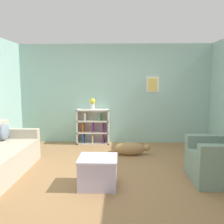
{
  "coord_description": "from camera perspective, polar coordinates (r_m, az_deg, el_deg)",
  "views": [
    {
      "loc": [
        0.16,
        -4.38,
        1.66
      ],
      "look_at": [
        0.0,
        0.4,
        1.05
      ],
      "focal_mm": 40.0,
      "sensor_mm": 36.0,
      "label": 1
    }
  ],
  "objects": [
    {
      "name": "vase",
      "position": [
        6.47,
        -4.49,
        2.04
      ],
      "size": [
        0.15,
        0.15,
        0.28
      ],
      "color": "silver",
      "rests_on": "bookshelf"
    },
    {
      "name": "coffee_table",
      "position": [
        4.02,
        -3.22,
        -13.29
      ],
      "size": [
        0.6,
        0.57,
        0.47
      ],
      "color": "#BCB2D1",
      "rests_on": "ground_plane"
    },
    {
      "name": "bookshelf",
      "position": [
        6.58,
        -4.33,
        -3.41
      ],
      "size": [
        0.84,
        0.3,
        0.91
      ],
      "color": "silver",
      "rests_on": "ground_plane"
    },
    {
      "name": "dog",
      "position": [
        5.63,
        4.3,
        -8.33
      ],
      "size": [
        0.96,
        0.26,
        0.29
      ],
      "color": "#9E7A4C",
      "rests_on": "ground_plane"
    },
    {
      "name": "wall_back",
      "position": [
        6.64,
        0.56,
        4.16
      ],
      "size": [
        5.6,
        0.13,
        2.6
      ],
      "color": "#93BCB2",
      "rests_on": "ground_plane"
    },
    {
      "name": "ground_plane",
      "position": [
        4.68,
        -0.17,
        -13.48
      ],
      "size": [
        14.0,
        14.0,
        0.0
      ],
      "primitive_type": "plane",
      "color": "#997047"
    }
  ]
}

